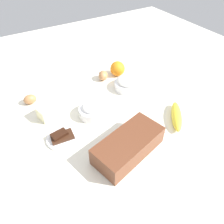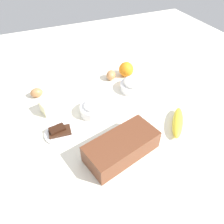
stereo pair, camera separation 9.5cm
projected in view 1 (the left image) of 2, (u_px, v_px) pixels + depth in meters
ground_plane at (112, 120)px, 0.99m from camera, size 2.40×2.40×0.02m
loaf_pan at (128, 145)px, 0.81m from camera, size 0.30×0.20×0.08m
flour_bowl at (128, 83)px, 1.14m from camera, size 0.14×0.14×0.07m
sugar_bowl at (92, 110)px, 0.98m from camera, size 0.12×0.12×0.06m
banana at (176, 116)px, 0.96m from camera, size 0.15×0.18×0.04m
orange_fruit at (118, 69)px, 1.22m from camera, size 0.08×0.08×0.08m
butter_block at (49, 111)px, 0.97m from camera, size 0.10×0.09×0.06m
egg_near_butter at (103, 75)px, 1.20m from camera, size 0.08×0.08×0.05m
egg_beside_bowl at (30, 99)px, 1.05m from camera, size 0.06×0.05×0.05m
chocolate_plate at (62, 137)px, 0.88m from camera, size 0.13×0.13×0.03m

